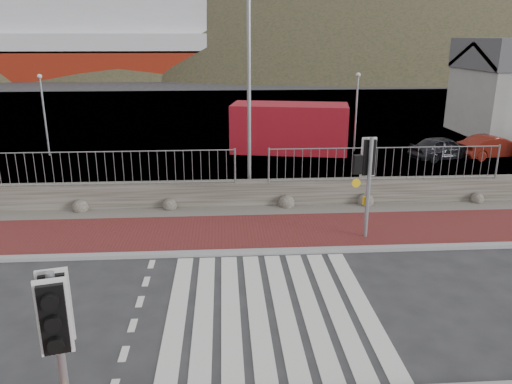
{
  "coord_description": "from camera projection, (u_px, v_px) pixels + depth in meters",
  "views": [
    {
      "loc": [
        -0.98,
        -9.95,
        5.9
      ],
      "look_at": [
        -0.13,
        3.0,
        1.84
      ],
      "focal_mm": 35.0,
      "sensor_mm": 36.0,
      "label": 1
    }
  ],
  "objects": [
    {
      "name": "traffic_signal_far",
      "position": [
        368.0,
        167.0,
        14.53
      ],
      "size": [
        0.76,
        0.32,
        3.13
      ],
      "rotation": [
        0.0,
        0.0,
        3.26
      ],
      "color": "gray",
      "rests_on": "ground"
    },
    {
      "name": "zebra_crossing",
      "position": [
        270.0,
        308.0,
        11.3
      ],
      "size": [
        4.62,
        5.6,
        0.01
      ],
      "color": "silver",
      "rests_on": "ground"
    },
    {
      "name": "stone_wall",
      "position": [
        252.0,
        193.0,
        18.12
      ],
      "size": [
        40.0,
        0.6,
        0.9
      ],
      "primitive_type": "cube",
      "color": "#444038",
      "rests_on": "ground"
    },
    {
      "name": "ground",
      "position": [
        270.0,
        309.0,
        11.3
      ],
      "size": [
        220.0,
        220.0,
        0.0
      ],
      "primitive_type": "plane",
      "color": "#28282B",
      "rests_on": "ground"
    },
    {
      "name": "gravel_strip",
      "position": [
        253.0,
        211.0,
        17.48
      ],
      "size": [
        40.0,
        1.5,
        0.06
      ],
      "primitive_type": "cube",
      "color": "#59544C",
      "rests_on": "ground"
    },
    {
      "name": "railing",
      "position": [
        252.0,
        157.0,
        17.56
      ],
      "size": [
        18.07,
        0.07,
        1.22
      ],
      "color": "gray",
      "rests_on": "stone_wall"
    },
    {
      "name": "streetlight",
      "position": [
        252.0,
        73.0,
        17.68
      ],
      "size": [
        1.65,
        0.87,
        8.27
      ],
      "rotation": [
        0.0,
        0.0,
        0.43
      ],
      "color": "gray",
      "rests_on": "ground"
    },
    {
      "name": "ferry",
      "position": [
        59.0,
        40.0,
        72.8
      ],
      "size": [
        50.0,
        16.0,
        20.0
      ],
      "color": "maroon",
      "rests_on": "ground"
    },
    {
      "name": "kerb_far",
      "position": [
        261.0,
        252.0,
        14.14
      ],
      "size": [
        40.0,
        0.25,
        0.12
      ],
      "primitive_type": "cube",
      "color": "gray",
      "rests_on": "ground"
    },
    {
      "name": "hills_backdrop",
      "position": [
        262.0,
        184.0,
        102.31
      ],
      "size": [
        254.0,
        90.0,
        100.0
      ],
      "color": "#282F1C",
      "rests_on": "ground"
    },
    {
      "name": "car_b",
      "position": [
        493.0,
        147.0,
        25.13
      ],
      "size": [
        3.65,
        1.89,
        1.15
      ],
      "primitive_type": "imported",
      "rotation": [
        0.0,
        0.0,
        1.77
      ],
      "color": "#5E150D",
      "rests_on": "ground"
    },
    {
      "name": "shipping_container",
      "position": [
        289.0,
        128.0,
        26.41
      ],
      "size": [
        6.41,
        3.62,
        2.52
      ],
      "primitive_type": "cube",
      "rotation": [
        0.0,
        0.0,
        -0.19
      ],
      "color": "maroon",
      "rests_on": "ground"
    },
    {
      "name": "sidewalk_far",
      "position": [
        257.0,
        232.0,
        15.57
      ],
      "size": [
        40.0,
        3.0,
        0.08
      ],
      "primitive_type": "cube",
      "color": "maroon",
      "rests_on": "ground"
    },
    {
      "name": "water",
      "position": [
        229.0,
        79.0,
        71.2
      ],
      "size": [
        220.0,
        50.0,
        0.05
      ],
      "primitive_type": "cube",
      "color": "#3F4C54",
      "rests_on": "ground"
    },
    {
      "name": "quay",
      "position": [
        236.0,
        117.0,
        37.87
      ],
      "size": [
        120.0,
        40.0,
        0.5
      ],
      "primitive_type": "cube",
      "color": "#4C4C4F",
      "rests_on": "ground"
    },
    {
      "name": "traffic_signal_near",
      "position": [
        57.0,
        327.0,
        6.76
      ],
      "size": [
        0.47,
        0.34,
        2.95
      ],
      "rotation": [
        0.0,
        0.0,
        0.23
      ],
      "color": "gray",
      "rests_on": "ground"
    },
    {
      "name": "car_a",
      "position": [
        443.0,
        148.0,
        24.84
      ],
      "size": [
        3.64,
        2.16,
        1.16
      ],
      "primitive_type": "imported",
      "rotation": [
        0.0,
        0.0,
        1.82
      ],
      "color": "black",
      "rests_on": "ground"
    }
  ]
}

